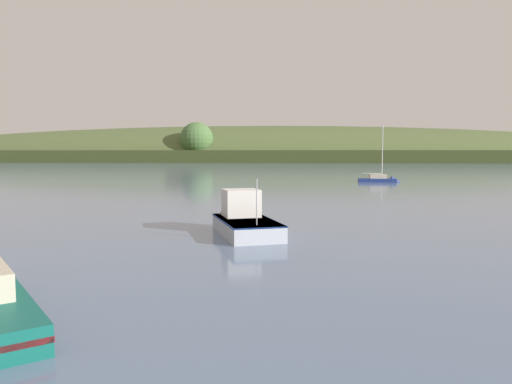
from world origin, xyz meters
TOP-DOWN VIEW (x-y plane):
  - far_shoreline_hill at (1.34, 259.50)m, footprint 562.71×130.34m
  - sailboat_midwater_white at (19.97, 79.28)m, footprint 6.64×2.77m
  - fishing_boat_moored at (-1.54, 31.82)m, footprint 4.19×7.02m

SIDE VIEW (x-z plane):
  - sailboat_midwater_white at x=19.97m, z-range -4.59..5.07m
  - far_shoreline_hill at x=1.34m, z-range -18.26..19.07m
  - fishing_boat_moored at x=-1.54m, z-range -1.59..2.66m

